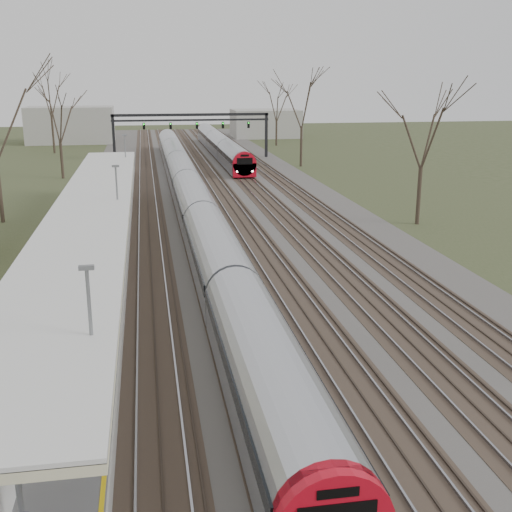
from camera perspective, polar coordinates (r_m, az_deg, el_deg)
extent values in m
cube|color=#474442|center=(58.86, -3.75, 5.10)|extent=(24.00, 160.00, 0.10)
cube|color=#4C3828|center=(58.54, -9.62, 4.89)|extent=(2.60, 160.00, 0.06)
cube|color=gray|center=(58.53, -10.32, 4.93)|extent=(0.07, 160.00, 0.12)
cube|color=gray|center=(58.54, -8.91, 4.99)|extent=(0.07, 160.00, 0.12)
cube|color=#4C3828|center=(58.65, -6.18, 5.04)|extent=(2.60, 160.00, 0.06)
cube|color=gray|center=(58.60, -6.89, 5.08)|extent=(0.07, 160.00, 0.12)
cube|color=gray|center=(58.69, -5.48, 5.14)|extent=(0.07, 160.00, 0.12)
cube|color=#4C3828|center=(58.97, -2.78, 5.17)|extent=(2.60, 160.00, 0.06)
cube|color=gray|center=(58.87, -3.47, 5.21)|extent=(0.07, 160.00, 0.12)
cube|color=gray|center=(59.04, -2.08, 5.26)|extent=(0.07, 160.00, 0.12)
cube|color=#4C3828|center=(59.49, 0.58, 5.28)|extent=(2.60, 160.00, 0.06)
cube|color=gray|center=(59.35, -0.10, 5.33)|extent=(0.07, 160.00, 0.12)
cube|color=gray|center=(59.61, 1.27, 5.37)|extent=(0.07, 160.00, 0.12)
cube|color=#4C3828|center=(60.21, 3.88, 5.37)|extent=(2.60, 160.00, 0.06)
cube|color=gray|center=(60.03, 3.21, 5.42)|extent=(0.07, 160.00, 0.12)
cube|color=gray|center=(60.37, 4.54, 5.45)|extent=(0.07, 160.00, 0.12)
cube|color=#9E9B93|center=(41.47, -13.63, 0.82)|extent=(3.50, 69.00, 1.00)
cylinder|color=slate|center=(15.35, -20.41, -18.22)|extent=(0.14, 0.14, 3.00)
cylinder|color=slate|center=(22.37, -16.87, -6.86)|extent=(0.14, 0.14, 3.00)
cylinder|color=slate|center=(29.89, -15.15, -1.04)|extent=(0.14, 0.14, 3.00)
cylinder|color=slate|center=(37.61, -14.13, 2.42)|extent=(0.14, 0.14, 3.00)
cylinder|color=slate|center=(45.42, -13.46, 4.69)|extent=(0.14, 0.14, 3.00)
cylinder|color=slate|center=(53.29, -12.98, 6.30)|extent=(0.14, 0.14, 3.00)
cube|color=silver|center=(36.31, -14.40, 4.44)|extent=(4.10, 50.00, 0.12)
cube|color=beige|center=(36.35, -14.38, 4.18)|extent=(4.10, 50.00, 0.25)
cube|color=black|center=(87.99, -12.53, 10.21)|extent=(0.35, 0.35, 6.00)
cube|color=black|center=(89.45, 0.92, 10.65)|extent=(0.35, 0.35, 6.00)
cube|color=black|center=(87.92, -5.81, 12.39)|extent=(21.00, 0.35, 0.35)
cube|color=black|center=(87.96, -5.80, 11.93)|extent=(21.00, 0.25, 0.25)
cube|color=black|center=(87.58, -9.94, 11.31)|extent=(0.32, 0.22, 0.85)
sphere|color=#0CFF19|center=(87.42, -9.94, 11.46)|extent=(0.16, 0.16, 0.16)
cube|color=black|center=(87.65, -7.60, 11.40)|extent=(0.32, 0.22, 0.85)
sphere|color=#0CFF19|center=(87.50, -7.61, 11.56)|extent=(0.16, 0.16, 0.16)
cube|color=black|center=(87.86, -5.28, 11.48)|extent=(0.32, 0.22, 0.85)
sphere|color=#0CFF19|center=(87.71, -5.27, 11.64)|extent=(0.16, 0.16, 0.16)
cube|color=black|center=(88.21, -2.97, 11.54)|extent=(0.32, 0.22, 0.85)
sphere|color=#0CFF19|center=(88.06, -2.96, 11.70)|extent=(0.16, 0.16, 0.16)
cube|color=black|center=(88.70, -0.67, 11.58)|extent=(0.32, 0.22, 0.85)
sphere|color=#0CFF19|center=(88.55, -0.66, 11.74)|extent=(0.16, 0.16, 0.16)
cylinder|color=#2D231C|center=(52.39, -21.82, 5.39)|extent=(0.30, 0.30, 4.95)
cylinder|color=#2D231C|center=(49.60, 14.27, 5.24)|extent=(0.30, 0.30, 4.50)
cube|color=#B5B8C0|center=(56.89, -6.10, 5.75)|extent=(2.55, 90.00, 1.60)
cylinder|color=#B5B8C0|center=(56.78, -6.12, 6.39)|extent=(2.60, 89.70, 2.60)
cube|color=black|center=(56.76, -6.13, 6.49)|extent=(2.62, 89.40, 0.55)
cube|color=black|center=(57.05, -6.08, 4.83)|extent=(1.80, 89.00, 0.35)
cube|color=#B5B8C0|center=(91.97, -3.20, 9.58)|extent=(2.55, 45.00, 1.60)
cylinder|color=#B5B8C0|center=(91.91, -3.21, 9.98)|extent=(2.60, 44.70, 2.60)
cube|color=black|center=(91.90, -3.21, 10.05)|extent=(2.62, 44.40, 0.55)
cube|color=#BA0A1A|center=(69.94, -1.03, 7.64)|extent=(2.55, 0.50, 1.50)
cylinder|color=#BA0A1A|center=(69.89, -1.04, 8.21)|extent=(2.60, 0.60, 2.60)
cube|color=black|center=(69.59, -1.01, 8.43)|extent=(1.70, 0.12, 0.70)
sphere|color=white|center=(69.63, -1.71, 7.52)|extent=(0.22, 0.22, 0.22)
sphere|color=white|center=(69.89, -0.31, 7.55)|extent=(0.22, 0.22, 0.22)
cube|color=black|center=(92.07, -3.19, 9.01)|extent=(1.80, 44.00, 0.35)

